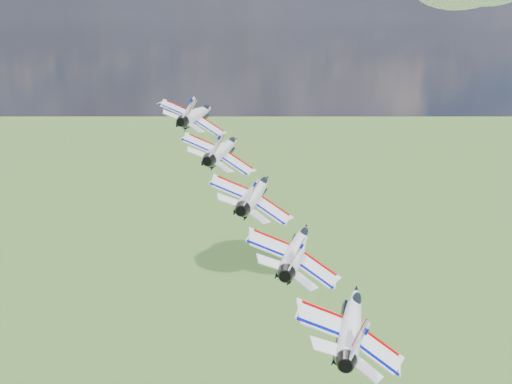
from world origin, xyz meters
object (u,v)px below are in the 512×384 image
(jet_0, at_px, (198,114))
(jet_2, at_px, (256,192))
(jet_4, at_px, (352,321))
(jet_3, at_px, (297,247))
(jet_1, at_px, (224,149))

(jet_0, distance_m, jet_2, 23.24)
(jet_0, relative_size, jet_4, 1.00)
(jet_3, bearing_deg, jet_1, 127.36)
(jet_2, bearing_deg, jet_3, -52.64)
(jet_0, bearing_deg, jet_4, -52.64)
(jet_0, distance_m, jet_1, 11.62)
(jet_0, distance_m, jet_4, 46.48)
(jet_0, relative_size, jet_2, 1.00)
(jet_4, bearing_deg, jet_3, 127.36)
(jet_2, distance_m, jet_3, 11.62)
(jet_2, bearing_deg, jet_4, -52.64)
(jet_0, relative_size, jet_1, 1.00)
(jet_0, xyz_separation_m, jet_4, (27.75, -34.90, -13.11))
(jet_1, distance_m, jet_2, 11.62)
(jet_1, bearing_deg, jet_2, -52.64)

